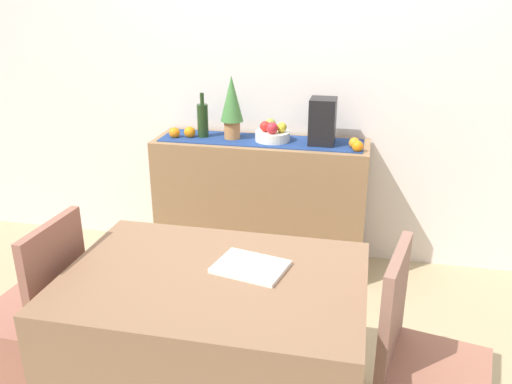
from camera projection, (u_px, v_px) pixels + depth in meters
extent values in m
cube|color=tan|center=(257.00, 346.00, 2.86)|extent=(6.40, 6.40, 0.02)
cube|color=silver|center=(295.00, 63.00, 3.45)|extent=(6.40, 0.06, 2.70)
cube|color=olive|center=(261.00, 204.00, 3.57)|extent=(1.39, 0.42, 0.88)
cube|color=navy|center=(261.00, 140.00, 3.41)|extent=(1.31, 0.32, 0.01)
cylinder|color=white|center=(273.00, 136.00, 3.38)|extent=(0.22, 0.22, 0.06)
sphere|color=red|center=(265.00, 126.00, 3.36)|extent=(0.07, 0.07, 0.07)
sphere|color=#8F9C3D|center=(270.00, 124.00, 3.41)|extent=(0.07, 0.07, 0.07)
sphere|color=gold|center=(282.00, 127.00, 3.34)|extent=(0.07, 0.07, 0.07)
sphere|color=red|center=(272.00, 128.00, 3.30)|extent=(0.07, 0.07, 0.07)
cylinder|color=#203718|center=(203.00, 121.00, 3.45)|extent=(0.07, 0.07, 0.22)
cylinder|color=#203718|center=(202.00, 99.00, 3.39)|extent=(0.03, 0.03, 0.08)
cube|color=black|center=(322.00, 122.00, 3.28)|extent=(0.16, 0.18, 0.29)
cylinder|color=#B67942|center=(232.00, 130.00, 3.43)|extent=(0.10, 0.10, 0.12)
cone|color=#417A3B|center=(232.00, 98.00, 3.35)|extent=(0.15, 0.15, 0.29)
sphere|color=orange|center=(354.00, 143.00, 3.24)|extent=(0.07, 0.07, 0.07)
sphere|color=orange|center=(358.00, 146.00, 3.17)|extent=(0.07, 0.07, 0.07)
sphere|color=orange|center=(174.00, 133.00, 3.46)|extent=(0.07, 0.07, 0.07)
sphere|color=orange|center=(190.00, 132.00, 3.47)|extent=(0.08, 0.08, 0.08)
cube|color=#846045|center=(216.00, 352.00, 2.23)|extent=(1.20, 0.84, 0.74)
cube|color=white|center=(251.00, 267.00, 2.14)|extent=(0.32, 0.27, 0.02)
cube|color=#9A5F4F|center=(35.00, 352.00, 2.46)|extent=(0.42, 0.42, 0.45)
cube|color=#925C4C|center=(55.00, 272.00, 2.25)|extent=(0.06, 0.40, 0.45)
cube|color=#8D6253|center=(394.00, 305.00, 2.01)|extent=(0.12, 0.40, 0.45)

